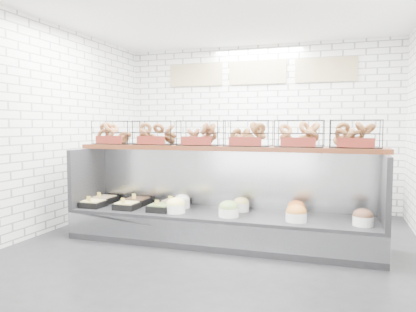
% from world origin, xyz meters
% --- Properties ---
extents(ground, '(5.50, 5.50, 0.00)m').
position_xyz_m(ground, '(0.00, 0.00, 0.00)').
color(ground, black).
rests_on(ground, ground).
extents(room_shell, '(5.02, 5.51, 3.01)m').
position_xyz_m(room_shell, '(0.00, 0.60, 2.06)').
color(room_shell, white).
rests_on(room_shell, ground).
extents(display_case, '(4.00, 0.90, 1.20)m').
position_xyz_m(display_case, '(-0.02, 0.34, 0.33)').
color(display_case, black).
rests_on(display_case, ground).
extents(bagel_shelf, '(4.10, 0.50, 0.40)m').
position_xyz_m(bagel_shelf, '(0.00, 0.52, 1.39)').
color(bagel_shelf, '#451D0E').
rests_on(bagel_shelf, display_case).
extents(prep_counter, '(4.00, 0.60, 1.20)m').
position_xyz_m(prep_counter, '(-0.01, 2.43, 0.47)').
color(prep_counter, '#93969B').
rests_on(prep_counter, ground).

